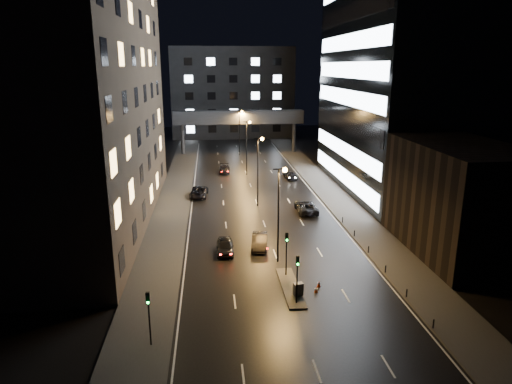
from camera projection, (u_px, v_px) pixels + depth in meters
The scene contains 26 objects.
ground at pixel (250, 185), 78.78m from camera, with size 160.00×160.00×0.00m, color black.
sidewalk_left at pixel (175, 195), 72.75m from camera, with size 5.00×110.00×0.15m, color #383533.
sidewalk_right at pixel (329, 190), 75.19m from camera, with size 5.00×110.00×0.15m, color #383533.
building_left at pixel (79, 65), 55.90m from camera, with size 15.00×48.00×40.00m, color #2D2319.
building_right_low at pixel (459, 199), 49.42m from camera, with size 10.00×18.00×12.00m, color black.
building_right_glass at pixel (411, 49), 71.37m from camera, with size 20.00×36.00×45.00m, color black.
building_far at pixel (232, 92), 131.04m from camera, with size 34.00×14.00×25.00m, color #333335.
skybridge at pixel (239, 118), 105.31m from camera, with size 30.00×3.00×10.00m.
median_island at pixel (290, 287), 42.37m from camera, with size 1.60×8.00×0.15m, color #383533.
traffic_signal_near at pixel (287, 247), 43.95m from camera, with size 0.28×0.34×4.40m.
traffic_signal_far at pixel (297, 272), 38.68m from camera, with size 0.28×0.34×4.40m.
traffic_signal_corner at pixel (149, 311), 32.77m from camera, with size 0.28×0.34×4.40m.
bollard_row at pixel (377, 259), 47.55m from camera, with size 0.12×25.12×0.90m.
streetlight_near at pixel (280, 203), 46.39m from camera, with size 1.45×0.50×10.15m.
streetlight_mid_a at pixel (259, 163), 65.56m from camera, with size 1.45×0.50×10.15m.
streetlight_mid_b at pixel (247, 141), 84.73m from camera, with size 1.45×0.50×10.15m.
streetlight_far at pixel (240, 127), 103.90m from camera, with size 1.45×0.50×10.15m.
car_away_a at pixel (225, 246), 50.12m from camera, with size 1.83×4.55×1.55m, color black.
car_away_b at pixel (260, 241), 51.56m from camera, with size 1.69×4.83×1.59m, color black.
car_away_c at pixel (199, 192), 71.59m from camera, with size 2.52×5.48×1.52m, color black.
car_away_d at pixel (224, 169), 87.76m from camera, with size 1.99×4.88×1.42m, color black.
car_toward_a at pixel (306, 207), 64.11m from camera, with size 2.65×5.75×1.60m, color black.
car_toward_b at pixel (290, 175), 83.10m from camera, with size 1.81×4.46×1.29m, color black.
utility_cabinet at pixel (298, 289), 40.64m from camera, with size 0.84×0.53×1.15m, color #48484A.
cone_a at pixel (319, 284), 42.58m from camera, with size 0.33×0.33×0.56m, color #FF3D0D.
cone_b at pixel (316, 290), 41.50m from camera, with size 0.34×0.34×0.55m, color #E84C0C.
Camera 1 is at (-6.79, -35.93, 19.95)m, focal length 32.00 mm.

